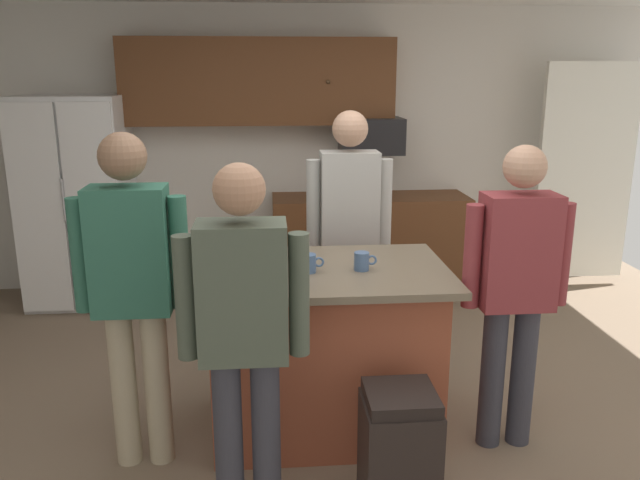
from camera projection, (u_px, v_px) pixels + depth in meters
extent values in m
plane|color=#7F6B56|center=(333.00, 434.00, 3.63)|extent=(7.04, 7.04, 0.00)
cube|color=silver|center=(303.00, 149.00, 5.99)|extent=(6.40, 0.10, 2.60)
cube|color=white|center=(585.00, 173.00, 5.87)|extent=(0.90, 0.06, 2.00)
cube|color=brown|center=(259.00, 82.00, 5.60)|extent=(2.40, 0.35, 0.75)
sphere|color=#4C3823|center=(328.00, 82.00, 5.47)|extent=(0.04, 0.04, 0.04)
cube|color=brown|center=(369.00, 243.00, 5.95)|extent=(1.80, 0.60, 0.90)
sphere|color=#4C3823|center=(424.00, 251.00, 5.68)|extent=(0.04, 0.04, 0.04)
cube|color=white|center=(79.00, 201.00, 5.54)|extent=(0.88, 0.70, 1.82)
cube|color=white|center=(38.00, 211.00, 5.17)|extent=(0.42, 0.04, 1.74)
cube|color=white|center=(93.00, 210.00, 5.21)|extent=(0.42, 0.04, 1.74)
cylinder|color=#B2B2B7|center=(63.00, 200.00, 5.14)|extent=(0.02, 0.02, 0.35)
cube|color=black|center=(371.00, 136.00, 5.71)|extent=(0.56, 0.40, 0.32)
cube|color=#9E4C33|center=(324.00, 353.00, 3.59)|extent=(1.22, 0.78, 0.93)
cube|color=#756651|center=(325.00, 272.00, 3.47)|extent=(1.36, 0.92, 0.04)
cylinder|color=#383842|center=(229.00, 440.00, 2.85)|extent=(0.13, 0.13, 0.81)
cylinder|color=#383842|center=(266.00, 438.00, 2.87)|extent=(0.13, 0.13, 0.81)
cube|color=#4C5647|center=(243.00, 292.00, 2.68)|extent=(0.38, 0.22, 0.60)
sphere|color=tan|center=(239.00, 189.00, 2.56)|extent=(0.22, 0.22, 0.22)
cylinder|color=#4C5647|center=(185.00, 298.00, 2.66)|extent=(0.09, 0.09, 0.54)
cylinder|color=#4C5647|center=(299.00, 295.00, 2.70)|extent=(0.09, 0.09, 0.54)
cylinder|color=#383842|center=(492.00, 377.00, 3.44)|extent=(0.13, 0.13, 0.81)
cylinder|color=#383842|center=(522.00, 375.00, 3.46)|extent=(0.13, 0.13, 0.81)
cube|color=maroon|center=(518.00, 252.00, 3.27)|extent=(0.38, 0.22, 0.61)
sphere|color=tan|center=(525.00, 167.00, 3.16)|extent=(0.22, 0.22, 0.22)
cylinder|color=maroon|center=(472.00, 256.00, 3.25)|extent=(0.09, 0.09, 0.55)
cylinder|color=maroon|center=(562.00, 254.00, 3.29)|extent=(0.09, 0.09, 0.55)
cylinder|color=tan|center=(124.00, 388.00, 3.28)|extent=(0.13, 0.13, 0.85)
cylinder|color=tan|center=(158.00, 387.00, 3.29)|extent=(0.13, 0.13, 0.85)
cube|color=#2D6651|center=(130.00, 251.00, 3.09)|extent=(0.38, 0.22, 0.64)
sphere|color=#8C664C|center=(122.00, 156.00, 2.97)|extent=(0.23, 0.23, 0.23)
cylinder|color=#2D6651|center=(80.00, 255.00, 3.08)|extent=(0.09, 0.09, 0.57)
cylinder|color=#2D6651|center=(180.00, 253.00, 3.12)|extent=(0.09, 0.09, 0.57)
cylinder|color=tan|center=(336.00, 308.00, 4.37)|extent=(0.13, 0.13, 0.86)
cylinder|color=tan|center=(360.00, 307.00, 4.39)|extent=(0.13, 0.13, 0.86)
cube|color=#B7B7B2|center=(349.00, 200.00, 4.19)|extent=(0.38, 0.22, 0.65)
sphere|color=tan|center=(350.00, 129.00, 4.06)|extent=(0.23, 0.23, 0.23)
cylinder|color=#B7B7B2|center=(313.00, 204.00, 4.17)|extent=(0.09, 0.09, 0.58)
cylinder|color=#B7B7B2|center=(385.00, 202.00, 4.21)|extent=(0.09, 0.09, 0.58)
cylinder|color=#4C6B99|center=(308.00, 263.00, 3.39)|extent=(0.09, 0.09, 0.10)
torus|color=#4C6B99|center=(319.00, 262.00, 3.39)|extent=(0.06, 0.01, 0.06)
cylinder|color=#4C6B99|center=(362.00, 261.00, 3.42)|extent=(0.08, 0.08, 0.10)
torus|color=#4C6B99|center=(372.00, 260.00, 3.42)|extent=(0.06, 0.01, 0.06)
cylinder|color=black|center=(264.00, 271.00, 3.18)|extent=(0.07, 0.07, 0.15)
cube|color=black|center=(399.00, 456.00, 2.95)|extent=(0.34, 0.34, 0.55)
cube|color=black|center=(401.00, 397.00, 2.87)|extent=(0.32, 0.32, 0.06)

